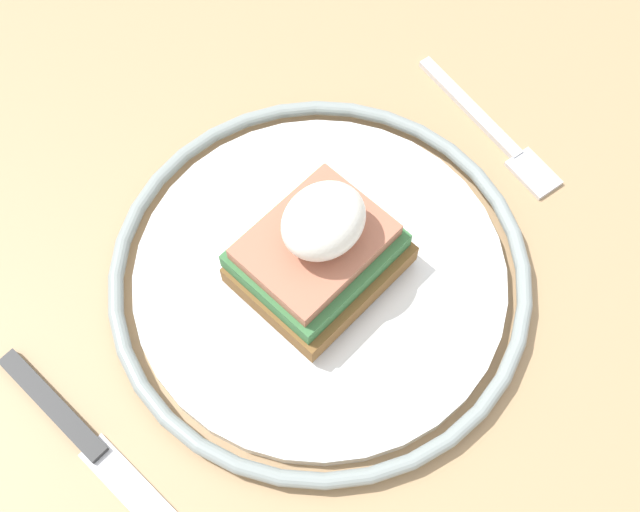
{
  "coord_description": "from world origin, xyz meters",
  "views": [
    {
      "loc": [
        0.13,
        0.17,
        1.23
      ],
      "look_at": [
        -0.02,
        0.02,
        0.79
      ],
      "focal_mm": 45.0,
      "sensor_mm": 36.0,
      "label": 1
    }
  ],
  "objects_px": {
    "fork": "(492,131)",
    "knife": "(98,453)",
    "plate": "(320,275)",
    "sandwich": "(319,247)"
  },
  "relations": [
    {
      "from": "sandwich",
      "to": "knife",
      "type": "xyz_separation_m",
      "value": [
        0.17,
        -0.01,
        -0.04
      ]
    },
    {
      "from": "fork",
      "to": "knife",
      "type": "height_order",
      "value": "knife"
    },
    {
      "from": "sandwich",
      "to": "fork",
      "type": "bearing_deg",
      "value": 176.59
    },
    {
      "from": "knife",
      "to": "fork",
      "type": "bearing_deg",
      "value": 175.87
    },
    {
      "from": "sandwich",
      "to": "knife",
      "type": "height_order",
      "value": "sandwich"
    },
    {
      "from": "sandwich",
      "to": "fork",
      "type": "relative_size",
      "value": 0.68
    },
    {
      "from": "plate",
      "to": "fork",
      "type": "xyz_separation_m",
      "value": [
        -0.17,
        0.01,
        -0.01
      ]
    },
    {
      "from": "plate",
      "to": "knife",
      "type": "bearing_deg",
      "value": -5.39
    },
    {
      "from": "plate",
      "to": "sandwich",
      "type": "distance_m",
      "value": 0.04
    },
    {
      "from": "plate",
      "to": "sandwich",
      "type": "relative_size",
      "value": 2.82
    }
  ]
}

